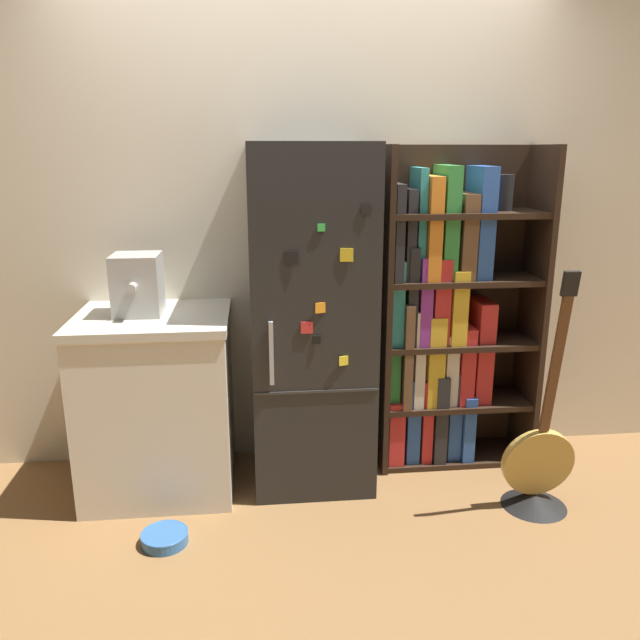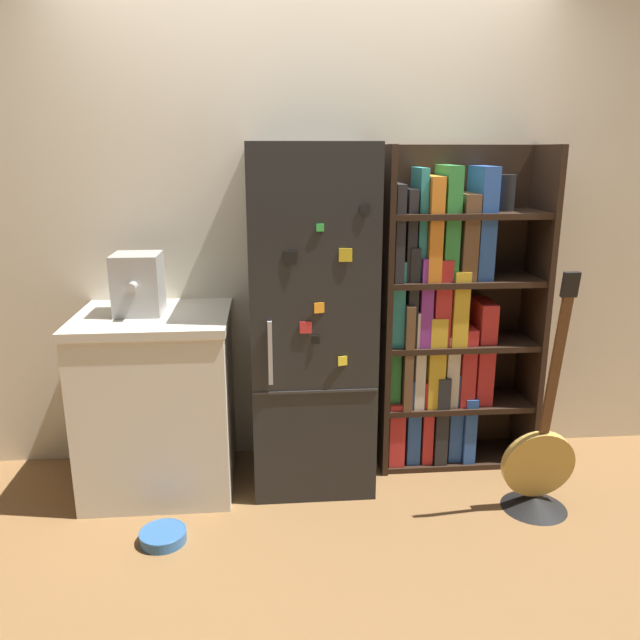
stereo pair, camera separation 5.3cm
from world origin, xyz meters
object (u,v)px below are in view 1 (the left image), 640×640
(guitar, at_px, (537,475))
(pet_bowl, at_px, (165,537))
(refrigerator, at_px, (311,320))
(bookshelf, at_px, (441,322))
(espresso_machine, at_px, (138,284))

(guitar, relative_size, pet_bowl, 5.72)
(refrigerator, xyz_separation_m, guitar, (1.05, -0.43, -0.69))
(refrigerator, distance_m, guitar, 1.33)
(bookshelf, height_order, espresso_machine, bookshelf)
(pet_bowl, bearing_deg, guitar, 3.73)
(bookshelf, height_order, guitar, bookshelf)
(espresso_machine, bearing_deg, pet_bowl, -76.21)
(espresso_machine, xyz_separation_m, pet_bowl, (0.13, -0.54, -1.03))
(refrigerator, distance_m, bookshelf, 0.73)
(pet_bowl, bearing_deg, espresso_machine, 103.79)
(refrigerator, relative_size, bookshelf, 1.01)
(espresso_machine, height_order, pet_bowl, espresso_machine)
(refrigerator, distance_m, espresso_machine, 0.86)
(bookshelf, xyz_separation_m, guitar, (0.34, -0.56, -0.62))
(guitar, height_order, pet_bowl, guitar)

